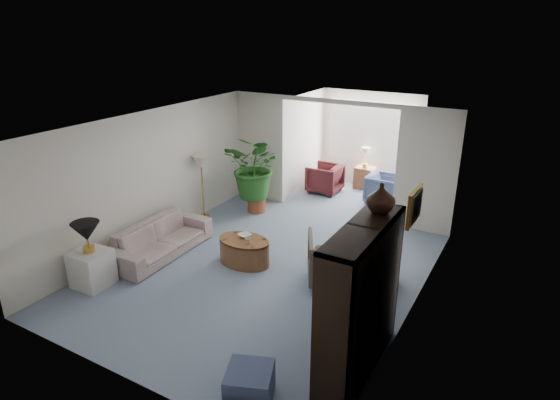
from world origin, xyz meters
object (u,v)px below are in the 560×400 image
Objects in this scene: sunroom_chair_maroon at (325,178)px; framed_picture at (416,207)px; table_lamp at (86,232)px; ottoman at (250,385)px; side_table_dark at (382,267)px; plant_pot at (257,204)px; coffee_bowl at (245,235)px; cabinet_urn at (381,198)px; end_table at (92,268)px; sunroom_table at (364,178)px; wingback_chair at (335,259)px; coffee_table at (244,251)px; floor_lamp at (201,162)px; sunroom_chair_blue at (384,189)px; coffee_cup at (248,241)px; sofa at (161,239)px; entertainment_cabinet at (360,300)px.

framed_picture is at bearing 37.27° from sunroom_chair_maroon.
table_lamp reaches higher than ottoman.
table_lamp is 4.70m from side_table_dark.
sunroom_chair_maroon is (-2.16, 6.71, 0.15)m from ottoman.
ottoman is (-0.48, -3.17, -0.10)m from side_table_dark.
coffee_bowl is at bearing -62.77° from plant_pot.
cabinet_urn is (-0.23, -0.82, 0.35)m from framed_picture.
framed_picture is 3.20m from coffee_bowl.
framed_picture reaches higher than sunroom_chair_maroon.
cabinet_urn is 0.70× the size of ottoman.
end_table is 6.96m from sunroom_table.
end_table is at bearing 3.74° from wingback_chair.
coffee_table is at bearing 4.69° from sunroom_chair_maroon.
end_table is at bearing -86.32° from floor_lamp.
table_lamp is 3.71m from ottoman.
sunroom_chair_maroon is (1.39, 5.88, 0.05)m from end_table.
table_lamp is 0.80× the size of sunroom_table.
ottoman is (3.54, -0.83, -0.74)m from table_lamp.
wingback_chair is at bearing 31.50° from end_table.
table_lamp is 0.50× the size of wingback_chair.
coffee_cup is at bearing 166.26° from sunroom_chair_blue.
sofa is 3.38× the size of side_table_dark.
wingback_chair is at bearing 12.05° from coffee_cup.
sunroom_chair_maroon is at bearing 96.39° from coffee_cup.
framed_picture reaches higher than ottoman.
side_table_dark is 2.16m from entertainment_cabinet.
side_table_dark is (4.02, 2.34, -0.64)m from table_lamp.
side_table_dark is 1.21× the size of ottoman.
sunroom_chair_blue reaches higher than coffee_bowl.
end_table is 2.54m from coffee_bowl.
ottoman is at bearing -124.63° from sofa.
framed_picture is 4.88m from plant_pot.
side_table_dark is (0.70, 0.30, -0.10)m from wingback_chair.
coffee_bowl is at bearing 49.33° from table_lamp.
floor_lamp reaches higher than sunroom_table.
entertainment_cabinet reaches higher than sofa.
wingback_chair is at bearing -173.29° from sunroom_chair_blue.
cabinet_urn is at bearing 102.50° from wingback_chair.
ottoman is (-0.82, -1.63, -1.85)m from cabinet_urn.
sunroom_chair_maroon is (1.39, 5.88, -0.59)m from table_lamp.
plant_pot is (-2.94, 4.80, -0.04)m from ottoman.
table_lamp is at bearing -149.85° from side_table_dark.
sunroom_chair_maroon is at bearing -16.19° from sofa.
end_table is 2.54m from coffee_cup.
plant_pot is (0.40, 2.61, -0.14)m from sofa.
sunroom_table is at bearing 72.13° from table_lamp.
sofa is (-4.40, -0.27, -1.40)m from framed_picture.
sofa is at bearing -15.37° from wingback_chair.
wingback_chair is 1.18× the size of sunroom_chair_blue.
sunroom_chair_maroon is at bearing 90.25° from sunroom_chair_blue.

